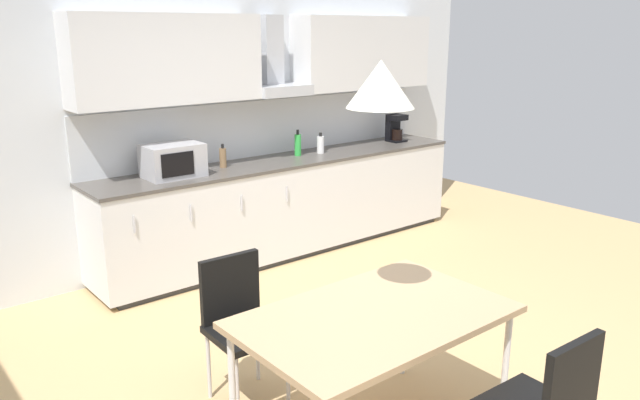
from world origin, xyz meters
The scene contains 13 objects.
ground_plane centered at (0.00, 0.00, -0.01)m, with size 9.36×7.20×0.02m, color tan.
wall_back centered at (0.00, 2.45, 1.39)m, with size 7.49×0.10×2.78m, color silver.
kitchen_counter centered at (1.04, 2.08, 0.47)m, with size 3.91×0.67×0.93m.
backsplash_tile centered at (1.04, 2.39, 1.21)m, with size 3.89×0.02×0.54m, color silver.
upper_wall_cabinets centered at (1.04, 2.23, 1.90)m, with size 3.89×0.40×0.74m.
microwave centered at (-0.15, 2.08, 1.07)m, with size 0.48×0.35×0.28m.
coffee_maker centered at (2.55, 2.11, 1.08)m, with size 0.18×0.19×0.30m.
bottle_white centered at (1.47, 2.10, 1.02)m, with size 0.07×0.07×0.21m.
bottle_green centered at (1.22, 2.14, 1.04)m, with size 0.07×0.07×0.26m.
bottle_brown centered at (0.37, 2.14, 1.03)m, with size 0.06×0.06×0.21m.
dining_table centered at (-0.38, -0.63, 0.70)m, with size 1.38×0.87×0.75m.
chair_far_left centered at (-0.69, 0.19, 0.53)m, with size 0.41×0.41×0.87m.
pendant_lamp centered at (-0.38, -0.63, 1.90)m, with size 0.32×0.32×0.22m, color silver.
Camera 1 is at (-2.43, -2.71, 2.15)m, focal length 35.00 mm.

